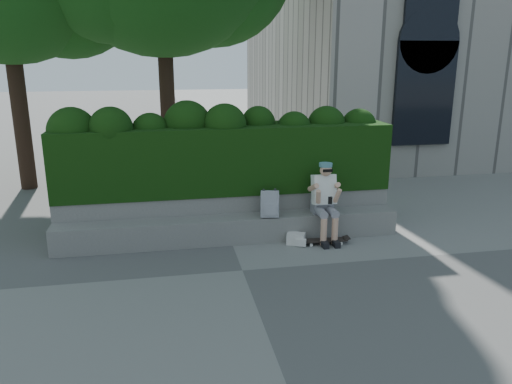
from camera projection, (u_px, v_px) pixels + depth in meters
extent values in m
plane|color=slate|center=(242.00, 270.00, 7.60)|extent=(80.00, 80.00, 0.00)
cube|color=gray|center=(231.00, 229.00, 8.73)|extent=(6.00, 0.45, 0.45)
cube|color=gray|center=(227.00, 213.00, 9.14)|extent=(6.00, 0.50, 0.75)
cube|color=black|center=(225.00, 158.00, 9.09)|extent=(6.00, 1.00, 1.20)
cylinder|color=black|center=(168.00, 114.00, 12.46)|extent=(0.37, 0.37, 3.49)
cylinder|color=black|center=(22.00, 124.00, 11.87)|extent=(0.38, 0.38, 3.14)
cube|color=gray|center=(322.00, 207.00, 8.88)|extent=(0.36, 0.26, 0.22)
cube|color=white|center=(324.00, 189.00, 8.72)|extent=(0.40, 0.32, 0.55)
sphere|color=tan|center=(326.00, 170.00, 8.56)|extent=(0.21, 0.21, 0.21)
cylinder|color=teal|center=(326.00, 165.00, 8.56)|extent=(0.23, 0.23, 0.06)
cube|color=black|center=(330.00, 200.00, 8.42)|extent=(0.07, 0.02, 0.13)
cylinder|color=tan|center=(324.00, 232.00, 8.53)|extent=(0.11, 0.11, 0.47)
cylinder|color=tan|center=(335.00, 231.00, 8.57)|extent=(0.11, 0.11, 0.47)
cube|color=black|center=(324.00, 244.00, 8.53)|extent=(0.10, 0.26, 0.10)
cube|color=black|center=(335.00, 243.00, 8.56)|extent=(0.10, 0.26, 0.10)
cube|color=black|center=(325.00, 240.00, 8.64)|extent=(0.77, 0.23, 0.02)
cylinder|color=silver|center=(311.00, 245.00, 8.54)|extent=(0.05, 0.03, 0.05)
cylinder|color=silver|center=(309.00, 242.00, 8.70)|extent=(0.05, 0.03, 0.05)
cylinder|color=silver|center=(341.00, 243.00, 8.61)|extent=(0.05, 0.03, 0.05)
cylinder|color=silver|center=(339.00, 240.00, 8.77)|extent=(0.05, 0.03, 0.05)
cube|color=#B9BABF|center=(270.00, 204.00, 8.63)|extent=(0.34, 0.23, 0.46)
cube|color=silver|center=(296.00, 239.00, 8.64)|extent=(0.36, 0.32, 0.20)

